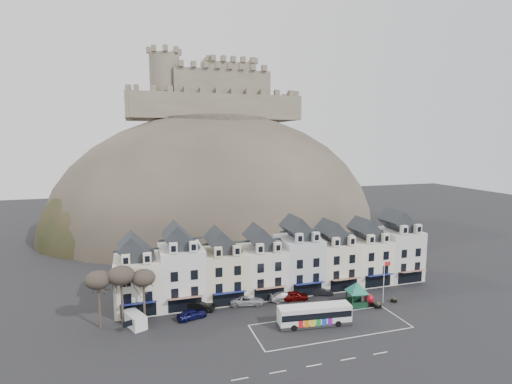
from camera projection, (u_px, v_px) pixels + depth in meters
ground at (322, 332)px, 54.55m from camera, size 300.00×300.00×0.00m
coach_bay_markings at (330, 326)px, 56.32m from camera, size 22.00×7.50×0.01m
townhouse_terrace at (281, 261)px, 69.01m from camera, size 54.40×9.35×11.80m
castle_hill at (222, 227)px, 120.15m from camera, size 100.00×76.00×68.00m
castle at (213, 93)px, 121.29m from camera, size 50.20×22.20×22.00m
tree_left_far at (98, 280)px, 55.00m from camera, size 3.61×3.61×8.24m
tree_left_mid at (121, 276)px, 55.84m from camera, size 3.78×3.78×8.64m
tree_left_near at (143, 278)px, 56.82m from camera, size 3.43×3.43×7.84m
bus at (314, 314)px, 56.48m from camera, size 10.62×3.54×2.94m
bus_shelter at (357, 287)px, 63.02m from camera, size 6.03×6.03×3.86m
red_buoy at (369, 299)px, 63.39m from camera, size 1.53×1.53×1.89m
flagpole at (384, 279)px, 63.89m from camera, size 1.01×0.28×7.07m
white_van at (135, 320)px, 56.19m from camera, size 3.41×4.62×1.94m
planter_west at (378, 305)px, 62.36m from camera, size 1.13×0.74×1.05m
planter_east at (394, 300)px, 64.62m from camera, size 0.99×0.75×0.89m
car_navy at (192, 314)px, 58.60m from camera, size 4.69×2.92×1.49m
car_black at (200, 306)px, 61.42m from camera, size 4.98×3.37×1.55m
car_silver at (247, 300)px, 63.68m from camera, size 5.83×3.66×1.53m
car_white at (284, 296)px, 65.39m from camera, size 5.12×2.13×1.48m
car_maroon at (295, 296)px, 65.46m from camera, size 4.67×2.42×1.52m
car_charcoal at (322, 291)px, 67.59m from camera, size 4.08×2.60×1.27m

